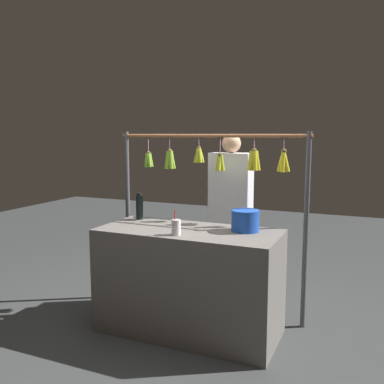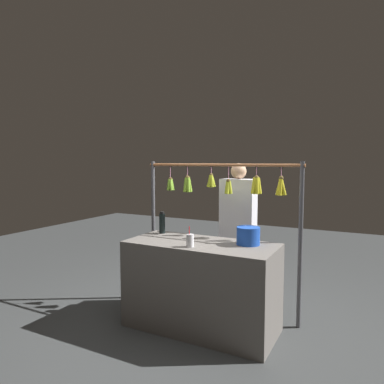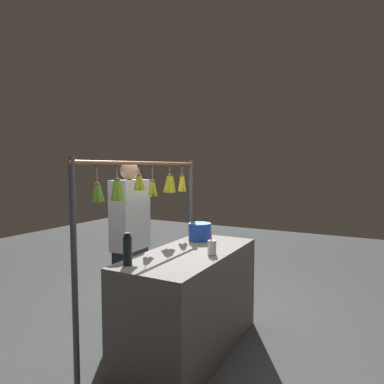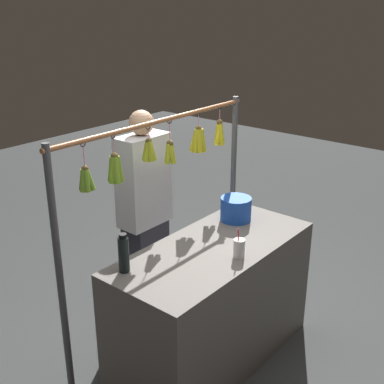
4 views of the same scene
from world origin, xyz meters
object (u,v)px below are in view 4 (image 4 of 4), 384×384
object	(u,v)px
blue_bucket	(236,209)
drink_cup	(239,248)
water_bottle	(124,254)
vendor_person	(145,219)

from	to	relation	value
blue_bucket	drink_cup	size ratio (longest dim) A/B	1.15
water_bottle	blue_bucket	xyz separation A→B (m)	(-1.04, 0.08, -0.03)
blue_bucket	drink_cup	bearing A→B (deg)	36.98
water_bottle	drink_cup	size ratio (longest dim) A/B	1.25
water_bottle	vendor_person	distance (m)	0.90
water_bottle	vendor_person	bearing A→B (deg)	-143.10
blue_bucket	vendor_person	distance (m)	0.71
water_bottle	drink_cup	xyz separation A→B (m)	(-0.58, 0.43, -0.06)
blue_bucket	vendor_person	size ratio (longest dim) A/B	0.14
water_bottle	drink_cup	world-z (taller)	water_bottle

